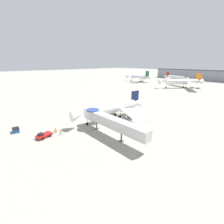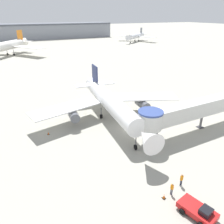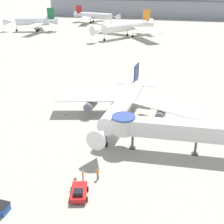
# 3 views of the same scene
# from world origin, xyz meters

# --- Properties ---
(ground_plane) EXTENTS (800.00, 800.00, 0.00)m
(ground_plane) POSITION_xyz_m (0.00, 0.00, 0.00)
(ground_plane) COLOR #9E9B8E
(main_airplane) EXTENTS (32.15, 30.18, 9.26)m
(main_airplane) POSITION_xyz_m (-2.02, 5.12, 3.93)
(main_airplane) COLOR white
(main_airplane) RESTS_ON ground_plane
(jet_bridge) EXTENTS (22.77, 4.10, 6.08)m
(jet_bridge) POSITION_xyz_m (7.72, -5.28, 4.40)
(jet_bridge) COLOR silver
(jet_bridge) RESTS_ON ground_plane
(pushback_tug_red) EXTENTS (3.11, 4.42, 1.60)m
(pushback_tug_red) POSITION_xyz_m (-3.68, -19.91, 0.71)
(pushback_tug_red) COLOR red
(pushback_tug_red) RESTS_ON ground_plane
(service_container_blue) EXTENTS (2.73, 1.98, 1.23)m
(service_container_blue) POSITION_xyz_m (-12.91, -25.01, 0.62)
(service_container_blue) COLOR #234C9E
(service_container_blue) RESTS_ON ground_plane
(traffic_cone_apron_front) EXTENTS (0.41, 0.41, 0.69)m
(traffic_cone_apron_front) POSITION_xyz_m (-5.45, -16.34, 0.33)
(traffic_cone_apron_front) COLOR black
(traffic_cone_apron_front) RESTS_ON ground_plane
(traffic_cone_port_wing) EXTENTS (0.39, 0.39, 0.64)m
(traffic_cone_port_wing) POSITION_xyz_m (-14.82, 5.21, 0.31)
(traffic_cone_port_wing) COLOR black
(traffic_cone_port_wing) RESTS_ON ground_plane
(traffic_cone_starboard_wing) EXTENTS (0.36, 0.36, 0.60)m
(traffic_cone_starboard_wing) POSITION_xyz_m (10.50, 3.28, 0.28)
(traffic_cone_starboard_wing) COLOR black
(traffic_cone_starboard_wing) RESTS_ON ground_plane
(ground_crew_marshaller) EXTENTS (0.36, 0.24, 1.82)m
(ground_crew_marshaller) POSITION_xyz_m (-2.13, -15.58, 1.05)
(ground_crew_marshaller) COLOR #1E2338
(ground_crew_marshaller) RESTS_ON ground_plane
(ground_crew_wing_walker) EXTENTS (0.24, 0.36, 1.72)m
(ground_crew_wing_walker) POSITION_xyz_m (-4.24, -16.23, 0.99)
(ground_crew_wing_walker) COLOR #1E2338
(ground_crew_wing_walker) RESTS_ON ground_plane
(background_jet_orange_tail) EXTENTS (34.29, 33.12, 11.83)m
(background_jet_orange_tail) POSITION_xyz_m (-17.19, 95.05, 5.15)
(background_jet_orange_tail) COLOR white
(background_jet_orange_tail) RESTS_ON ground_plane
(background_jet_red_tail) EXTENTS (30.13, 27.82, 9.83)m
(background_jet_red_tail) POSITION_xyz_m (-43.75, 135.76, 4.34)
(background_jet_red_tail) COLOR silver
(background_jet_red_tail) RESTS_ON ground_plane
(background_jet_green_tail) EXTENTS (28.19, 29.77, 11.74)m
(background_jet_green_tail) POSITION_xyz_m (-67.05, 101.03, 5.12)
(background_jet_green_tail) COLOR silver
(background_jet_green_tail) RESTS_ON ground_plane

